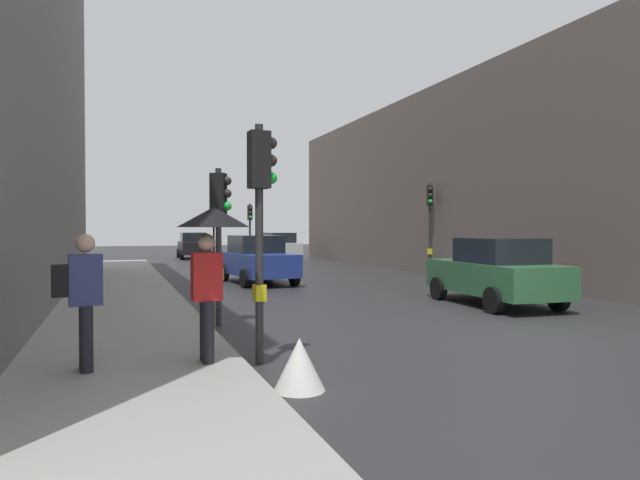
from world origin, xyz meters
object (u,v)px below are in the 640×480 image
car_white_compact (278,246)px  traffic_light_mid_street (430,212)px  warning_sign_triangle (299,364)px  car_dark_suv (194,246)px  traffic_light_far_median (250,222)px  car_green_estate (496,272)px  traffic_light_near_left (261,199)px  pedestrian_with_grey_backpack (82,294)px  car_blue_van (257,259)px  pedestrian_with_umbrella (212,240)px  traffic_light_near_right (220,217)px

car_white_compact → traffic_light_mid_street: bearing=-79.7°
warning_sign_triangle → car_dark_suv: bearing=84.9°
traffic_light_far_median → car_green_estate: traffic_light_far_median is taller
traffic_light_far_median → traffic_light_mid_street: 12.03m
traffic_light_far_median → car_dark_suv: 7.48m
traffic_light_far_median → traffic_light_near_left: traffic_light_near_left is taller
car_green_estate → warning_sign_triangle: size_ratio=6.66×
traffic_light_near_left → car_green_estate: (7.30, 3.91, -1.56)m
pedestrian_with_grey_backpack → traffic_light_near_left: bearing=5.6°
car_white_compact → car_dark_suv: size_ratio=1.01×
traffic_light_near_left → car_dark_suv: 30.07m
pedestrian_with_grey_backpack → traffic_light_mid_street: bearing=43.9°
traffic_light_mid_street → car_green_estate: bearing=-110.6°
traffic_light_far_median → car_white_compact: traffic_light_far_median is taller
car_green_estate → warning_sign_triangle: 9.02m
traffic_light_mid_street → warning_sign_triangle: traffic_light_mid_street is taller
car_blue_van → warning_sign_triangle: 13.59m
traffic_light_near_left → pedestrian_with_umbrella: (-0.77, -0.29, -0.60)m
car_white_compact → pedestrian_with_umbrella: (-8.59, -26.43, 0.96)m
traffic_light_near_right → car_blue_van: 8.97m
traffic_light_mid_street → pedestrian_with_grey_backpack: traffic_light_mid_street is taller
traffic_light_mid_street → traffic_light_near_left: bearing=-130.7°
traffic_light_near_right → pedestrian_with_umbrella: (-0.77, -3.70, -0.40)m
traffic_light_far_median → pedestrian_with_grey_backpack: size_ratio=1.95×
car_white_compact → car_dark_suv: 6.17m
traffic_light_near_left → car_white_compact: (7.82, 26.14, -1.56)m
pedestrian_with_grey_backpack → traffic_light_far_median: bearing=71.8°
car_blue_van → pedestrian_with_grey_backpack: size_ratio=2.45×
car_white_compact → traffic_light_far_median: bearing=-129.1°
traffic_light_near_left → car_green_estate: 8.43m
warning_sign_triangle → car_white_compact: bearing=74.4°
traffic_light_near_left → car_white_compact: size_ratio=0.82×
traffic_light_near_left → car_white_compact: bearing=73.3°
traffic_light_mid_street → car_green_estate: 8.92m
traffic_light_near_right → car_dark_suv: (2.93, 26.48, -1.36)m
pedestrian_with_umbrella → warning_sign_triangle: size_ratio=3.29×
car_white_compact → car_dark_suv: same height
traffic_light_far_median → car_dark_suv: size_ratio=0.81×
pedestrian_with_umbrella → warning_sign_triangle: pedestrian_with_umbrella is taller
car_dark_suv → pedestrian_with_umbrella: bearing=-97.0°
traffic_light_near_left → car_blue_van: traffic_light_near_left is taller
car_green_estate → car_dark_suv: 26.35m
car_green_estate → car_dark_suv: bearing=99.6°
traffic_light_far_median → car_dark_suv: (-2.28, 6.96, -1.51)m
traffic_light_mid_street → car_dark_suv: size_ratio=0.92×
pedestrian_with_umbrella → traffic_light_far_median: bearing=75.6°
car_green_estate → pedestrian_with_umbrella: pedestrian_with_umbrella is taller
traffic_light_near_right → car_dark_suv: 26.68m
traffic_light_far_median → traffic_light_near_left: size_ratio=0.98×
traffic_light_mid_street → traffic_light_near_right: 13.54m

